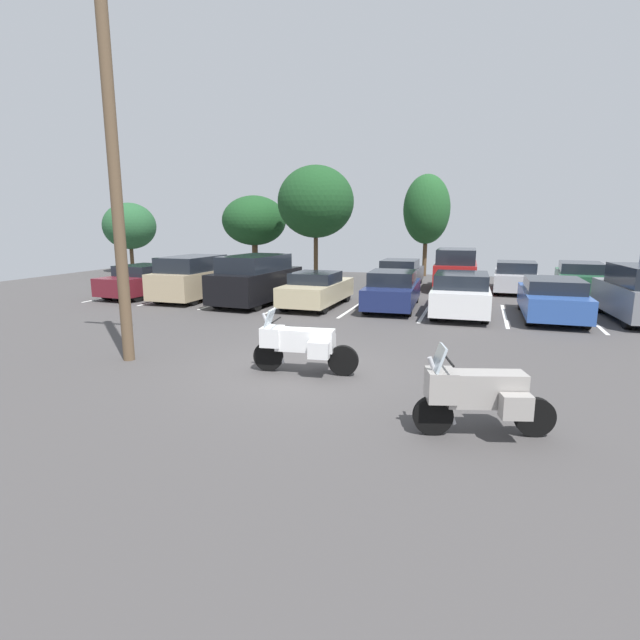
{
  "coord_description": "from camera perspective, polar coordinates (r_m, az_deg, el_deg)",
  "views": [
    {
      "loc": [
        3.68,
        -9.88,
        3.23
      ],
      "look_at": [
        0.18,
        0.84,
        0.99
      ],
      "focal_mm": 27.31,
      "sensor_mm": 36.0,
      "label": 1
    }
  ],
  "objects": [
    {
      "name": "tree_left",
      "position": [
        32.52,
        -7.72,
        11.45
      ],
      "size": [
        4.13,
        4.13,
        5.0
      ],
      "color": "#4C3823",
      "rests_on": "ground"
    },
    {
      "name": "tree_right",
      "position": [
        29.14,
        -0.5,
        13.67
      ],
      "size": [
        4.44,
        4.44,
        6.53
      ],
      "color": "#4C3823",
      "rests_on": "ground"
    },
    {
      "name": "car_far_red",
      "position": [
        24.89,
        15.62,
        5.72
      ],
      "size": [
        2.01,
        4.4,
        2.03
      ],
      "color": "maroon",
      "rests_on": "ground"
    },
    {
      "name": "car_far_green",
      "position": [
        25.63,
        28.09,
        4.33
      ],
      "size": [
        2.29,
        5.04,
        1.48
      ],
      "color": "#235638",
      "rests_on": "ground"
    },
    {
      "name": "tree_center",
      "position": [
        31.05,
        12.39,
        12.53
      ],
      "size": [
        2.82,
        2.82,
        6.16
      ],
      "color": "#4C3823",
      "rests_on": "ground"
    },
    {
      "name": "car_champagne",
      "position": [
        19.18,
        -0.38,
        3.6
      ],
      "size": [
        1.87,
        4.39,
        1.37
      ],
      "color": "#C1B289",
      "rests_on": "ground"
    },
    {
      "name": "car_navy",
      "position": [
        18.97,
        8.5,
        3.47
      ],
      "size": [
        1.99,
        4.65,
        1.46
      ],
      "color": "navy",
      "rests_on": "ground"
    },
    {
      "name": "tree_far_left",
      "position": [
        35.12,
        -21.41,
        10.2
      ],
      "size": [
        3.39,
        3.39,
        4.57
      ],
      "color": "#4C3823",
      "rests_on": "ground"
    },
    {
      "name": "motorcycle_second",
      "position": [
        7.9,
        18.11,
        -8.22
      ],
      "size": [
        2.12,
        1.08,
        1.43
      ],
      "color": "black",
      "rests_on": "ground"
    },
    {
      "name": "car_white",
      "position": [
        18.27,
        16.16,
        3.01
      ],
      "size": [
        2.04,
        4.91,
        1.52
      ],
      "color": "white",
      "rests_on": "ground"
    },
    {
      "name": "car_tan",
      "position": [
        21.71,
        -14.48,
        4.81
      ],
      "size": [
        1.92,
        4.56,
        1.87
      ],
      "color": "tan",
      "rests_on": "ground"
    },
    {
      "name": "utility_pole",
      "position": [
        12.31,
        -23.06,
        17.11
      ],
      "size": [
        1.8,
        0.27,
        9.04
      ],
      "color": "brown",
      "rests_on": "ground"
    },
    {
      "name": "car_black",
      "position": [
        20.03,
        -7.47,
        4.73
      ],
      "size": [
        2.25,
        4.88,
        1.97
      ],
      "color": "black",
      "rests_on": "ground"
    },
    {
      "name": "car_blue",
      "position": [
        18.48,
        25.55,
        2.3
      ],
      "size": [
        1.9,
        4.59,
        1.4
      ],
      "color": "#2D519E",
      "rests_on": "ground"
    },
    {
      "name": "motorcycle_touring",
      "position": [
        10.61,
        -2.26,
        -2.75
      ],
      "size": [
        2.35,
        0.99,
        1.4
      ],
      "color": "black",
      "rests_on": "ground"
    },
    {
      "name": "car_far_silver",
      "position": [
        25.23,
        21.9,
        4.69
      ],
      "size": [
        2.05,
        4.72,
        1.46
      ],
      "color": "#B7B7BC",
      "rests_on": "ground"
    },
    {
      "name": "ground",
      "position": [
        11.04,
        -2.25,
        -6.05
      ],
      "size": [
        44.0,
        44.0,
        0.1
      ],
      "primitive_type": "cube",
      "color": "#423F3F"
    },
    {
      "name": "parking_stripes",
      "position": [
        19.1,
        4.02,
        1.5
      ],
      "size": [
        22.26,
        4.72,
        0.01
      ],
      "color": "silver",
      "rests_on": "ground"
    },
    {
      "name": "car_far_charcoal",
      "position": [
        25.55,
        9.39,
        5.4
      ],
      "size": [
        1.88,
        4.82,
        1.41
      ],
      "color": "#38383D",
      "rests_on": "ground"
    },
    {
      "name": "car_maroon",
      "position": [
        23.33,
        -19.78,
        4.36
      ],
      "size": [
        2.12,
        4.54,
        1.42
      ],
      "color": "maroon",
      "rests_on": "ground"
    }
  ]
}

